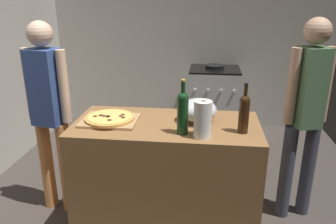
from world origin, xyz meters
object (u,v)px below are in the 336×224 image
object	(u,v)px
pizza	(110,118)
mixing_bowl	(198,110)
paper_towel_roll	(203,119)
person_in_red	(306,111)
wine_bottle_green	(244,112)
wine_bottle_clear	(183,111)
person_in_stripes	(49,108)
stove	(213,101)

from	to	relation	value
pizza	mixing_bowl	world-z (taller)	mixing_bowl
paper_towel_roll	person_in_red	distance (m)	0.96
wine_bottle_green	wine_bottle_clear	bearing A→B (deg)	-170.81
wine_bottle_green	person_in_stripes	size ratio (longest dim) A/B	0.21
mixing_bowl	wine_bottle_green	distance (m)	0.36
stove	person_in_red	size ratio (longest dim) A/B	0.57
pizza	paper_towel_roll	distance (m)	0.71
stove	person_in_red	bearing A→B (deg)	-68.58
mixing_bowl	wine_bottle_green	xyz separation A→B (m)	(0.31, -0.18, 0.06)
mixing_bowl	paper_towel_roll	size ratio (longest dim) A/B	1.11
wine_bottle_green	person_in_red	size ratio (longest dim) A/B	0.21
mixing_bowl	person_in_red	distance (m)	0.87
stove	paper_towel_roll	bearing A→B (deg)	-93.07
person_in_stripes	person_in_red	world-z (taller)	person_in_red
stove	person_in_red	world-z (taller)	person_in_red
mixing_bowl	stove	xyz separation A→B (m)	(0.16, 1.97, -0.55)
pizza	stove	xyz separation A→B (m)	(0.79, 2.05, -0.49)
person_in_red	person_in_stripes	bearing A→B (deg)	-175.96
pizza	wine_bottle_clear	bearing A→B (deg)	-16.08
pizza	wine_bottle_clear	distance (m)	0.58
wine_bottle_clear	paper_towel_roll	bearing A→B (deg)	-18.79
mixing_bowl	person_in_stripes	world-z (taller)	person_in_stripes
paper_towel_roll	wine_bottle_green	size ratio (longest dim) A/B	0.73
stove	person_in_stripes	distance (m)	2.34
wine_bottle_green	stove	distance (m)	2.23
pizza	person_in_stripes	world-z (taller)	person_in_stripes
paper_towel_roll	mixing_bowl	bearing A→B (deg)	97.69
paper_towel_roll	wine_bottle_clear	bearing A→B (deg)	161.21
wine_bottle_green	stove	bearing A→B (deg)	93.96
pizza	wine_bottle_green	xyz separation A→B (m)	(0.94, -0.09, 0.11)
mixing_bowl	wine_bottle_clear	world-z (taller)	wine_bottle_clear
wine_bottle_clear	wine_bottle_green	bearing A→B (deg)	9.19
wine_bottle_green	wine_bottle_clear	world-z (taller)	wine_bottle_clear
wine_bottle_clear	person_in_red	bearing A→B (deg)	28.33
mixing_bowl	stove	bearing A→B (deg)	85.37
person_in_red	wine_bottle_clear	bearing A→B (deg)	-151.67
wine_bottle_green	person_in_red	world-z (taller)	person_in_red
mixing_bowl	wine_bottle_green	world-z (taller)	wine_bottle_green
paper_towel_roll	wine_bottle_clear	world-z (taller)	wine_bottle_clear
pizza	paper_towel_roll	size ratio (longest dim) A/B	1.44
pizza	person_in_stripes	bearing A→B (deg)	160.47
paper_towel_roll	wine_bottle_clear	xyz separation A→B (m)	(-0.13, 0.04, 0.04)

